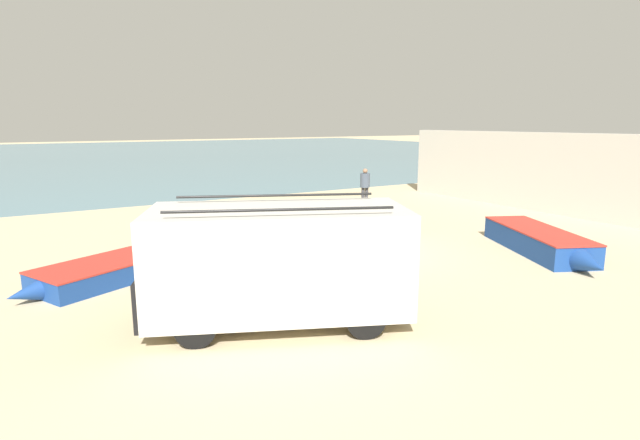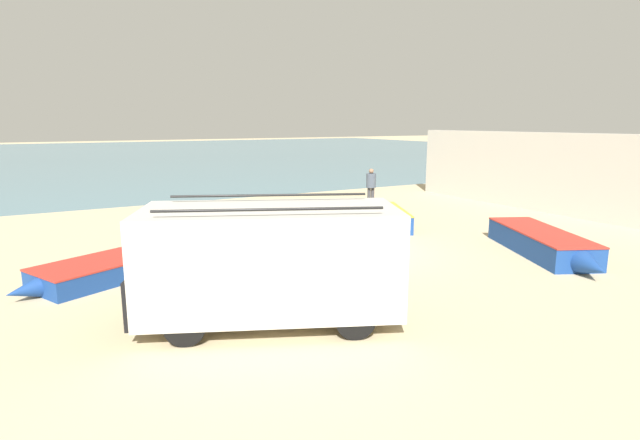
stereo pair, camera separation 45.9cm
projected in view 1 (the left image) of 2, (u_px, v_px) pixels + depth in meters
ground_plane at (353, 251)px, 15.12m from camera, size 200.00×200.00×0.00m
sea_water at (101, 155)px, 58.80m from camera, size 120.00×80.00×0.01m
harbor_wall at (553, 173)px, 21.24m from camera, size 0.50×16.32×3.42m
parked_van at (277, 260)px, 9.60m from camera, size 5.39×3.97×2.41m
fishing_rowboat_0 at (248, 217)px, 18.88m from camera, size 4.48×2.23×0.66m
fishing_rowboat_1 at (541, 242)px, 14.90m from camera, size 3.11×5.13×0.69m
fishing_rowboat_2 at (383, 218)px, 18.67m from camera, size 2.62×4.07×0.66m
fishing_rowboat_3 at (100, 273)px, 12.14m from camera, size 3.90×2.79×0.51m
fisherman_0 at (274, 224)px, 14.13m from camera, size 0.45×0.45×1.72m
fisherman_1 at (365, 183)px, 23.48m from camera, size 0.45×0.45×1.72m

